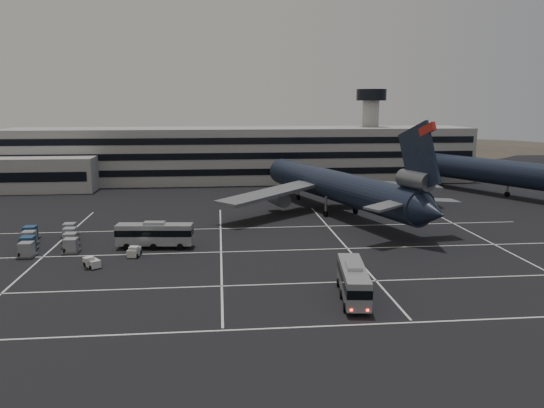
{
  "coord_description": "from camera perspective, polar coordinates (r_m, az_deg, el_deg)",
  "views": [
    {
      "loc": [
        -6.04,
        -67.63,
        20.55
      ],
      "look_at": [
        2.03,
        12.78,
        5.0
      ],
      "focal_mm": 35.0,
      "sensor_mm": 36.0,
      "label": 1
    }
  ],
  "objects": [
    {
      "name": "trijet_main",
      "position": [
        99.16,
        7.02,
        1.93
      ],
      "size": [
        45.03,
        56.19,
        18.08
      ],
      "rotation": [
        0.0,
        0.0,
        0.32
      ],
      "color": "black",
      "rests_on": "ground"
    },
    {
      "name": "tug_a",
      "position": [
        74.29,
        -14.63,
        -4.99
      ],
      "size": [
        1.78,
        2.58,
        1.53
      ],
      "rotation": [
        0.0,
        0.0,
        -0.15
      ],
      "color": "silver",
      "rests_on": "ground"
    },
    {
      "name": "lane_markings",
      "position": [
        71.72,
        0.1,
        -5.76
      ],
      "size": [
        90.0,
        55.62,
        0.01
      ],
      "color": "silver",
      "rests_on": "ground"
    },
    {
      "name": "tug_b",
      "position": [
        70.93,
        -18.73,
        -5.98
      ],
      "size": [
        2.52,
        2.71,
        1.5
      ],
      "rotation": [
        0.0,
        0.0,
        0.64
      ],
      "color": "silver",
      "rests_on": "ground"
    },
    {
      "name": "hills",
      "position": [
        241.06,
        0.04,
        3.11
      ],
      "size": [
        352.0,
        180.0,
        44.0
      ],
      "color": "#38332B",
      "rests_on": "ground"
    },
    {
      "name": "bus_near",
      "position": [
        57.24,
        8.74,
        -8.06
      ],
      "size": [
        3.92,
        11.02,
        3.81
      ],
      "rotation": [
        0.0,
        0.0,
        -0.13
      ],
      "color": "gray",
      "rests_on": "ground"
    },
    {
      "name": "ground",
      "position": [
        70.94,
        -0.6,
        -5.95
      ],
      "size": [
        260.0,
        260.0,
        0.0
      ],
      "primitive_type": "plane",
      "color": "black",
      "rests_on": "ground"
    },
    {
      "name": "uld_cluster",
      "position": [
        83.47,
        -22.79,
        -3.51
      ],
      "size": [
        10.86,
        14.2,
        2.08
      ],
      "rotation": [
        0.0,
        0.0,
        0.27
      ],
      "color": "#2D2D30",
      "rests_on": "ground"
    },
    {
      "name": "trijet_far",
      "position": [
        127.0,
        24.49,
        3.07
      ],
      "size": [
        33.28,
        53.55,
        18.08
      ],
      "rotation": [
        0.0,
        0.0,
        0.47
      ],
      "color": "black",
      "rests_on": "ground"
    },
    {
      "name": "bus_far",
      "position": [
        77.59,
        -12.51,
        -3.13
      ],
      "size": [
        11.03,
        3.59,
        3.83
      ],
      "rotation": [
        0.0,
        0.0,
        1.47
      ],
      "color": "gray",
      "rests_on": "ground"
    },
    {
      "name": "terminal",
      "position": [
        139.47,
        -4.45,
        5.25
      ],
      "size": [
        125.0,
        26.0,
        24.0
      ],
      "color": "gray",
      "rests_on": "ground"
    }
  ]
}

